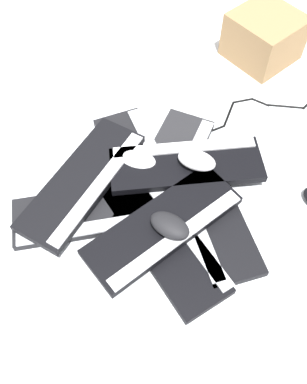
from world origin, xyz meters
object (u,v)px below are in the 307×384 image
Objects in this scene: mouse_2 at (138,160)px; mouse_0 at (197,160)px; keyboard_0 at (140,167)px; cardboard_box at (264,37)px; keyboard_3 at (209,210)px; keyboard_2 at (165,238)px; keyboard_7 at (83,181)px; keyboard_6 at (186,164)px; keyboard_5 at (164,226)px; mouse_3 at (170,226)px; keyboard_4 at (168,169)px; keyboard_1 at (93,213)px.

mouse_0 is at bearing 9.46° from mouse_2.
keyboard_0 is 2.14× the size of cardboard_box.
keyboard_2 is at bearing 92.26° from keyboard_3.
keyboard_2 is at bearing -157.37° from keyboard_7.
keyboard_2 is at bearing -91.64° from mouse_0.
keyboard_6 is 1.01× the size of keyboard_7.
keyboard_0 and keyboard_2 have the same top height.
mouse_0 is at bearing -55.57° from keyboard_2.
keyboard_5 and keyboard_7 have the same top height.
mouse_3 is (-0.02, -0.00, 0.04)m from keyboard_5.
keyboard_2 is 0.97× the size of keyboard_5.
keyboard_0 is 0.04m from mouse_2.
mouse_2 is 0.51× the size of cardboard_box.
keyboard_0 is at bearing 53.53° from keyboard_4.
keyboard_0 is 1.04× the size of keyboard_2.
keyboard_5 is at bearing 85.28° from keyboard_3.
keyboard_6 reaches higher than keyboard_2.
keyboard_4 is at bearing -107.35° from keyboard_7.
keyboard_2 is 4.00× the size of mouse_0.
cardboard_box is at bearing -57.51° from keyboard_2.
cardboard_box reaches higher than keyboard_1.
mouse_2 reaches higher than keyboard_6.
mouse_2 is (0.23, 0.09, 0.04)m from keyboard_3.
keyboard_6 is 2.14× the size of cardboard_box.
keyboard_6 is 0.30m from keyboard_7.
keyboard_1 is 0.20m from keyboard_5.
keyboard_1 is (-0.06, 0.19, 0.00)m from keyboard_0.
keyboard_0 is at bearing -14.81° from keyboard_5.
keyboard_5 is 2.11× the size of cardboard_box.
mouse_0 is (0.13, -0.19, 0.07)m from keyboard_2.
keyboard_2 is 0.28m from keyboard_7.
keyboard_6 is at bearing 175.90° from mouse_0.
mouse_3 is (-0.00, -0.01, 0.07)m from keyboard_2.
keyboard_1 is 4.22× the size of mouse_3.
keyboard_1 is 4.22× the size of mouse_0.
keyboard_4 is at bearing 6.76° from keyboard_3.
keyboard_7 is at bearing 45.64° from keyboard_3.
keyboard_0 is 0.18m from keyboard_7.
cardboard_box reaches higher than keyboard_5.
keyboard_7 is (0.03, 0.17, 0.03)m from keyboard_0.
mouse_3 is 0.51× the size of cardboard_box.
mouse_0 reaches higher than keyboard_0.
keyboard_6 is at bearing -92.93° from keyboard_1.
mouse_2 is at bearing -165.83° from mouse_0.
mouse_3 is at bearing -89.15° from mouse_0.
keyboard_3 is at bearing 171.89° from keyboard_6.
keyboard_3 is at bearing -87.74° from keyboard_2.
keyboard_0 is 4.18× the size of mouse_2.
keyboard_4 is (0.02, -0.26, 0.00)m from keyboard_1.
mouse_0 is 0.17m from mouse_2.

